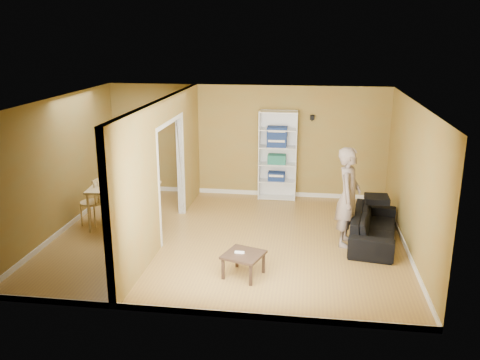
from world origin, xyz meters
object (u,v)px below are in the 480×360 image
(person, at_px, (349,188))
(dining_table, at_px, (124,190))
(sofa, at_px, (374,222))
(chair_near, at_px, (119,213))
(chair_far, at_px, (139,194))
(chair_left, at_px, (91,201))
(coffee_table, at_px, (244,257))
(bookshelf, at_px, (278,155))

(person, relative_size, dining_table, 1.62)
(sofa, distance_m, dining_table, 4.85)
(sofa, xyz_separation_m, chair_near, (-4.73, -0.47, 0.12))
(chair_near, distance_m, chair_far, 1.20)
(sofa, relative_size, chair_left, 2.03)
(dining_table, relative_size, chair_left, 1.35)
(sofa, bearing_deg, coffee_table, 137.04)
(person, relative_size, chair_near, 2.13)
(chair_far, bearing_deg, person, 143.08)
(dining_table, height_order, chair_near, chair_near)
(sofa, distance_m, bookshelf, 3.14)
(chair_left, bearing_deg, chair_far, 136.38)
(chair_left, distance_m, chair_near, 1.01)
(bookshelf, relative_size, coffee_table, 3.55)
(dining_table, bearing_deg, chair_left, -179.83)
(dining_table, relative_size, chair_far, 1.35)
(chair_far, bearing_deg, bookshelf, -174.18)
(sofa, xyz_separation_m, chair_left, (-5.54, 0.13, 0.11))
(coffee_table, bearing_deg, dining_table, 144.95)
(chair_near, bearing_deg, bookshelf, 67.19)
(bookshelf, relative_size, chair_left, 2.10)
(bookshelf, bearing_deg, sofa, -50.61)
(bookshelf, bearing_deg, person, -60.72)
(sofa, xyz_separation_m, bookshelf, (-1.95, 2.38, 0.65))
(sofa, bearing_deg, dining_table, 97.69)
(person, xyz_separation_m, chair_far, (-4.23, 0.91, -0.58))
(coffee_table, height_order, dining_table, dining_table)
(sofa, bearing_deg, chair_left, 97.90)
(sofa, height_order, dining_table, dining_table)
(person, bearing_deg, coffee_table, 144.78)
(chair_left, xyz_separation_m, chair_far, (0.80, 0.60, 0.00))
(person, bearing_deg, dining_table, 98.58)
(person, bearing_deg, chair_far, 90.51)
(bookshelf, xyz_separation_m, chair_far, (-2.79, -1.65, -0.54))
(coffee_table, height_order, chair_far, chair_far)
(person, bearing_deg, bookshelf, 42.00)
(person, height_order, chair_left, person)
(person, bearing_deg, sofa, -57.36)
(bookshelf, distance_m, chair_far, 3.29)
(bookshelf, height_order, coffee_table, bookshelf)
(dining_table, bearing_deg, chair_near, -79.58)
(chair_left, xyz_separation_m, chair_near, (0.81, -0.60, 0.01))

